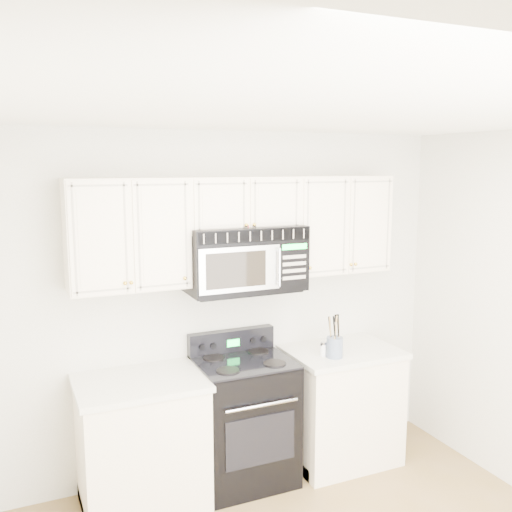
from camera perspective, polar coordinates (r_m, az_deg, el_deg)
room at (r=2.92m, az=10.60°, el=-12.24°), size 3.51×3.51×2.61m
base_cabinet_left at (r=4.22m, az=-11.35°, el=-18.29°), size 0.86×0.65×0.92m
base_cabinet_right at (r=4.77m, az=8.43°, el=-14.82°), size 0.86×0.65×0.92m
range at (r=4.42m, az=-1.22°, el=-15.95°), size 0.69×0.63×1.10m
upper_cabinets at (r=4.14m, az=-1.59°, el=3.29°), size 2.44×0.37×0.75m
microwave at (r=4.13m, az=-1.20°, el=-0.21°), size 0.85×0.48×0.47m
utensil_crock at (r=4.37m, az=7.86°, el=-8.92°), size 0.12×0.12×0.33m
shaker_salt at (r=4.40m, az=6.69°, el=-9.26°), size 0.04×0.04×0.10m
shaker_pepper at (r=4.40m, az=6.77°, el=-9.21°), size 0.05×0.05×0.11m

